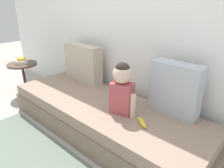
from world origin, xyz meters
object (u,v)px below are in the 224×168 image
(couch, at_px, (103,117))
(toddler, at_px, (122,87))
(banana, at_px, (142,122))
(fruit_bowl, at_px, (21,61))
(throw_pillow_right, at_px, (175,89))
(side_table, at_px, (23,70))
(throw_pillow_left, at_px, (83,63))

(couch, distance_m, toddler, 0.52)
(banana, relative_size, fruit_bowl, 0.93)
(banana, bearing_deg, throw_pillow_right, 74.09)
(side_table, relative_size, fruit_bowl, 2.64)
(side_table, bearing_deg, fruit_bowl, 180.00)
(throw_pillow_left, distance_m, toddler, 0.98)
(banana, bearing_deg, side_table, -179.07)
(couch, height_order, toddler, toddler)
(throw_pillow_right, xyz_separation_m, fruit_bowl, (-2.22, -0.39, -0.07))
(side_table, bearing_deg, toddler, 2.36)
(fruit_bowl, bearing_deg, side_table, 0.00)
(throw_pillow_right, relative_size, banana, 2.89)
(throw_pillow_left, bearing_deg, toddler, -19.02)
(throw_pillow_left, height_order, toddler, toddler)
(banana, distance_m, fruit_bowl, 2.12)
(couch, height_order, fruit_bowl, fruit_bowl)
(couch, height_order, side_table, side_table)
(side_table, height_order, fruit_bowl, fruit_bowl)
(toddler, bearing_deg, side_table, -177.64)
(throw_pillow_right, bearing_deg, toddler, -139.15)
(banana, bearing_deg, toddler, 171.01)
(throw_pillow_right, distance_m, toddler, 0.49)
(throw_pillow_left, bearing_deg, banana, -16.86)
(toddler, height_order, side_table, toddler)
(throw_pillow_right, height_order, side_table, throw_pillow_right)
(throw_pillow_left, xyz_separation_m, banana, (1.19, -0.36, -0.22))
(throw_pillow_right, relative_size, side_table, 1.02)
(throw_pillow_right, bearing_deg, couch, -154.85)
(throw_pillow_left, distance_m, throw_pillow_right, 1.29)
(throw_pillow_left, height_order, side_table, throw_pillow_left)
(throw_pillow_left, relative_size, throw_pillow_right, 1.14)
(couch, height_order, banana, banana)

